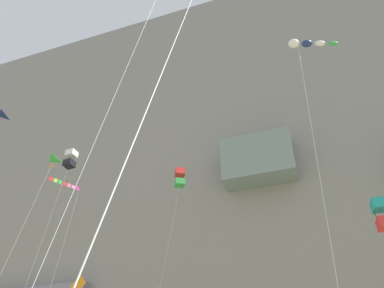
# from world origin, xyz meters

# --- Properties ---
(cliff_face) EXTENTS (180.00, 33.09, 68.87)m
(cliff_face) POSITION_xyz_m (-0.02, 60.37, 34.40)
(cliff_face) COLOR gray
(cliff_face) RESTS_ON ground
(kite_windsock_mid_center) EXTENTS (3.71, 3.30, 21.07)m
(kite_windsock_mid_center) POSITION_xyz_m (6.50, 20.33, 20.67)
(kite_windsock_mid_center) COLOR white
(kite_windsock_mid_center) RESTS_ON ground
(kite_banner_low_right) EXTENTS (2.11, 2.98, 21.33)m
(kite_banner_low_right) POSITION_xyz_m (-17.60, 30.54, 19.58)
(kite_banner_low_right) COLOR black
(kite_banner_low_right) RESTS_ON ground
(kite_delta_upper_right) EXTENTS (0.81, 3.40, 17.38)m
(kite_delta_upper_right) POSITION_xyz_m (-12.81, 22.38, 16.06)
(kite_delta_upper_right) COLOR green
(kite_delta_upper_right) RESTS_ON ground
(kite_box_upper_mid) EXTENTS (1.14, 1.80, 14.37)m
(kite_box_upper_mid) POSITION_xyz_m (9.43, 30.00, 13.30)
(kite_box_upper_mid) COLOR teal
(kite_box_upper_mid) RESTS_ON ground
(kite_box_low_left) EXTENTS (3.74, 2.17, 24.43)m
(kite_box_low_left) POSITION_xyz_m (-7.80, 36.74, 23.38)
(kite_box_low_left) COLOR red
(kite_box_low_left) RESTS_ON ground
(kite_box_low_center) EXTENTS (1.68, 5.20, 27.38)m
(kite_box_low_center) POSITION_xyz_m (-19.98, 33.24, 26.27)
(kite_box_low_center) COLOR white
(kite_box_low_center) RESTS_ON ground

